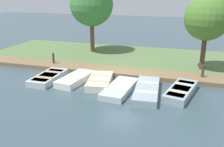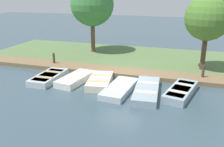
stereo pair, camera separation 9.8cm
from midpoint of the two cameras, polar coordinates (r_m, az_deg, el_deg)
The scene contains 13 objects.
ground_plane at distance 14.93m, azimuth 2.09°, elevation -1.77°, with size 80.00×80.00×0.00m, color #384C56.
shore_bank at distance 19.54m, azimuth 6.05°, elevation 3.36°, with size 8.00×24.00×0.20m.
dock_walkway at distance 16.13m, azimuth 3.40°, elevation 0.27°, with size 1.56×22.58×0.26m.
rowboat_0 at distance 15.49m, azimuth -14.11°, elevation -0.83°, with size 2.85×1.27×0.39m.
rowboat_1 at distance 14.89m, azimuth -8.17°, elevation -1.19°, with size 2.90×1.48×0.41m.
rowboat_2 at distance 14.38m, azimuth -2.59°, elevation -1.72°, with size 2.86×1.71×0.41m.
rowboat_3 at distance 13.40m, azimuth 1.98°, elevation -3.42°, with size 3.19×1.44×0.34m.
rowboat_4 at distance 13.20m, azimuth 8.13°, elevation -3.84°, with size 3.62×1.50×0.39m.
rowboat_5 at distance 13.41m, azimuth 15.66°, elevation -3.96°, with size 3.20×1.74×0.41m.
mooring_post_near at distance 18.10m, azimuth -12.97°, elevation 3.12°, with size 0.16×0.16×1.02m.
mooring_post_far at distance 15.73m, azimuth 20.24°, elevation 0.11°, with size 0.16×0.16×1.02m.
park_tree_far_left at distance 20.90m, azimuth -4.42°, elevation 15.43°, with size 3.50×3.50×5.84m.
park_tree_left at distance 16.96m, azimuth 21.19°, elevation 11.68°, with size 2.83×2.83×4.95m.
Camera 2 is at (13.49, 3.75, 5.17)m, focal length 40.00 mm.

